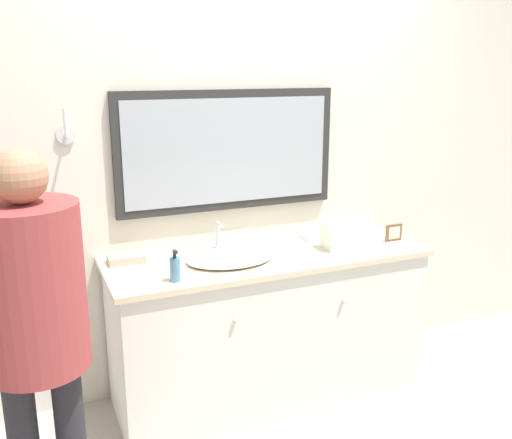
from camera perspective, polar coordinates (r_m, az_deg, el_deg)
The scene contains 10 objects.
ground_plane at distance 3.23m, azimuth 3.64°, elevation -19.73°, with size 14.00×14.00×0.00m, color #9E998E.
wall_back at distance 3.30m, azimuth -1.23°, elevation 5.29°, with size 8.00×0.18×2.55m.
vanity_counter at distance 3.27m, azimuth 1.14°, elevation -10.52°, with size 1.75×0.62×0.85m.
sink_basin at distance 3.00m, azimuth -2.68°, elevation -3.77°, with size 0.46×0.39×0.17m.
soap_bottle at distance 2.73m, azimuth -8.10°, elevation -4.89°, with size 0.05×0.05×0.16m.
appliance_box at distance 3.22m, azimuth 8.65°, elevation -1.63°, with size 0.21×0.13×0.14m.
picture_frame at distance 3.41m, azimuth 13.61°, elevation -1.29°, with size 0.11×0.01×0.10m.
hand_towel_near_sink at distance 3.04m, azimuth -12.85°, elevation -3.84°, with size 0.19×0.11×0.04m.
metal_tray at distance 3.41m, azimuth 5.90°, elevation -1.72°, with size 0.17×0.13×0.01m.
person at distance 2.30m, azimuth -21.37°, elevation -8.31°, with size 0.39×0.39×1.57m.
Camera 1 is at (-1.21, -2.36, 1.84)m, focal length 40.00 mm.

